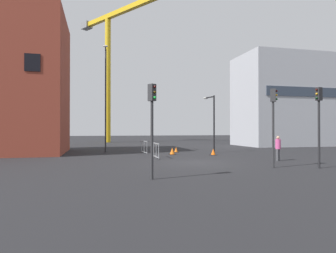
% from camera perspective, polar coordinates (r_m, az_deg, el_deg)
% --- Properties ---
extents(ground, '(160.00, 160.00, 0.00)m').
position_cam_1_polar(ground, '(18.75, 5.46, -6.86)').
color(ground, black).
extents(brick_building, '(9.61, 8.83, 11.89)m').
position_cam_1_polar(brick_building, '(29.27, -28.30, 7.14)').
color(brick_building, brown).
rests_on(brick_building, ground).
extents(office_block, '(12.18, 7.39, 11.35)m').
position_cam_1_polar(office_block, '(41.43, 21.53, 4.51)').
color(office_block, '#A8AAB2').
rests_on(office_block, ground).
extents(construction_crane, '(11.90, 16.97, 20.49)m').
position_cam_1_polar(construction_crane, '(49.46, -10.91, 13.56)').
color(construction_crane, gold).
rests_on(construction_crane, ground).
extents(streetlamp_tall, '(0.44, 1.58, 9.36)m').
position_cam_1_polar(streetlamp_tall, '(27.80, -11.75, 6.24)').
color(streetlamp_tall, '#2D2D30').
rests_on(streetlamp_tall, ground).
extents(streetlamp_short, '(0.60, 1.46, 5.08)m').
position_cam_1_polar(streetlamp_short, '(27.26, 8.44, 1.66)').
color(streetlamp_short, black).
rests_on(streetlamp_short, ground).
extents(traffic_light_island, '(0.39, 0.30, 4.30)m').
position_cam_1_polar(traffic_light_island, '(17.85, 26.70, 2.08)').
color(traffic_light_island, '#232326').
rests_on(traffic_light_island, ground).
extents(traffic_light_crosswalk, '(0.35, 0.39, 3.94)m').
position_cam_1_polar(traffic_light_crosswalk, '(12.41, -3.04, 2.14)').
color(traffic_light_crosswalk, '#2D2D30').
rests_on(traffic_light_crosswalk, ground).
extents(traffic_light_median, '(0.38, 0.36, 4.26)m').
position_cam_1_polar(traffic_light_median, '(17.15, 19.35, 2.08)').
color(traffic_light_median, '#2D2D30').
rests_on(traffic_light_median, ground).
extents(pedestrian_walking, '(0.34, 0.34, 1.63)m').
position_cam_1_polar(pedestrian_walking, '(21.04, 20.15, -3.57)').
color(pedestrian_walking, '#4C4C51').
rests_on(pedestrian_walking, ground).
extents(safety_barrier_front, '(0.25, 2.12, 1.08)m').
position_cam_1_polar(safety_barrier_front, '(25.91, -4.55, -3.86)').
color(safety_barrier_front, gray).
rests_on(safety_barrier_front, ground).
extents(safety_barrier_mid_span, '(0.07, 1.99, 1.08)m').
position_cam_1_polar(safety_barrier_mid_span, '(21.57, -2.27, -4.53)').
color(safety_barrier_mid_span, '#9EA0A5').
rests_on(safety_barrier_mid_span, ground).
extents(traffic_cone_orange, '(0.45, 0.45, 0.46)m').
position_cam_1_polar(traffic_cone_orange, '(27.05, 1.55, -4.47)').
color(traffic_cone_orange, black).
rests_on(traffic_cone_orange, ground).
extents(traffic_cone_on_verge, '(0.55, 0.55, 0.56)m').
position_cam_1_polar(traffic_cone_on_verge, '(24.64, 0.81, -4.74)').
color(traffic_cone_on_verge, black).
rests_on(traffic_cone_on_verge, ground).
extents(traffic_cone_striped, '(0.50, 0.50, 0.51)m').
position_cam_1_polar(traffic_cone_striped, '(24.40, 8.59, -4.84)').
color(traffic_cone_striped, black).
rests_on(traffic_cone_striped, ground).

